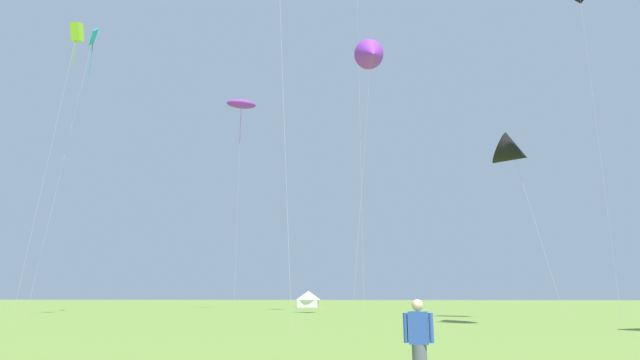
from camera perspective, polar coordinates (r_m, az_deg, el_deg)
kite_purple_parafoil at (r=68.90m, az=-9.31°, el=8.83°), size 4.39×3.36×28.61m
kite_lime_box at (r=53.24m, az=-26.85°, el=15.28°), size 1.89×2.02×27.18m
kite_purple_delta at (r=47.05m, az=6.07°, el=14.62°), size 3.84×3.93×25.76m
kite_black_delta at (r=34.47m, az=21.92°, el=3.02°), size 3.23×3.25×12.46m
kite_cyan_diamond at (r=59.31m, az=-25.35°, el=14.56°), size 2.67×2.95×30.27m
person_spectator at (r=9.82m, az=11.68°, el=-18.83°), size 0.57×0.28×1.73m
festival_tent_left at (r=77.78m, az=-1.39°, el=-13.83°), size 3.84×3.84×2.50m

